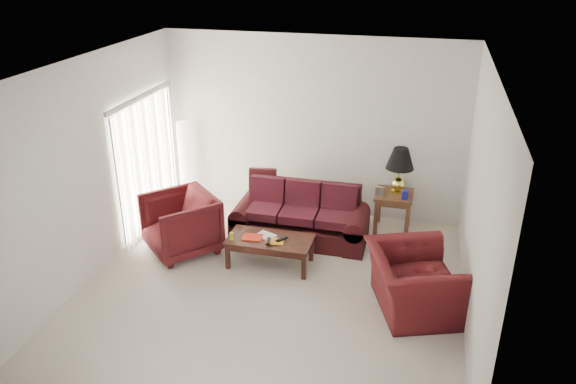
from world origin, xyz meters
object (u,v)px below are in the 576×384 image
(coffee_table, at_px, (270,252))
(armchair_right, at_px, (413,282))
(floor_lamp, at_px, (185,163))
(armchair_left, at_px, (181,224))
(end_table, at_px, (393,212))
(sofa, at_px, (300,215))

(coffee_table, bearing_deg, armchair_right, -37.46)
(floor_lamp, xyz_separation_m, armchair_left, (0.60, -1.58, -0.32))
(armchair_right, distance_m, coffee_table, 2.13)
(end_table, xyz_separation_m, armchair_left, (-3.02, -1.45, 0.13))
(end_table, distance_m, armchair_left, 3.36)
(floor_lamp, bearing_deg, armchair_right, -28.78)
(sofa, relative_size, floor_lamp, 1.36)
(floor_lamp, xyz_separation_m, coffee_table, (2.00, -1.64, -0.55))
(end_table, height_order, floor_lamp, floor_lamp)
(floor_lamp, bearing_deg, armchair_left, -69.27)
(armchair_right, height_order, coffee_table, armchair_right)
(armchair_right, bearing_deg, coffee_table, 54.33)
(floor_lamp, distance_m, armchair_left, 1.72)
(floor_lamp, distance_m, armchair_right, 4.63)
(end_table, bearing_deg, floor_lamp, 178.00)
(sofa, distance_m, armchair_right, 2.29)
(end_table, xyz_separation_m, armchair_right, (0.42, -2.09, 0.07))
(end_table, distance_m, armchair_right, 2.13)
(armchair_left, relative_size, armchair_right, 0.82)
(end_table, bearing_deg, armchair_right, -78.72)
(sofa, bearing_deg, end_table, 20.41)
(end_table, bearing_deg, armchair_left, -154.33)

